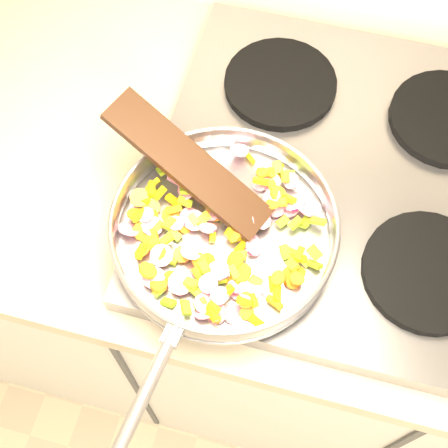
# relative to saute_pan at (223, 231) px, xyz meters

# --- Properties ---
(cooktop) EXTENTS (0.60, 0.60, 0.04)m
(cooktop) POSITION_rel_saute_pan_xyz_m (0.16, 0.17, -0.06)
(cooktop) COLOR #939399
(cooktop) RESTS_ON counter_top
(grate_fl) EXTENTS (0.19, 0.19, 0.02)m
(grate_fl) POSITION_rel_saute_pan_xyz_m (0.02, 0.03, -0.04)
(grate_fl) COLOR black
(grate_fl) RESTS_ON cooktop
(grate_fr) EXTENTS (0.19, 0.19, 0.02)m
(grate_fr) POSITION_rel_saute_pan_xyz_m (0.30, 0.03, -0.04)
(grate_fr) COLOR black
(grate_fr) RESTS_ON cooktop
(grate_bl) EXTENTS (0.19, 0.19, 0.02)m
(grate_bl) POSITION_rel_saute_pan_xyz_m (0.02, 0.31, -0.04)
(grate_bl) COLOR black
(grate_bl) RESTS_ON cooktop
(grate_br) EXTENTS (0.19, 0.19, 0.02)m
(grate_br) POSITION_rel_saute_pan_xyz_m (0.30, 0.31, -0.04)
(grate_br) COLOR black
(grate_br) RESTS_ON cooktop
(saute_pan) EXTENTS (0.36, 0.53, 0.05)m
(saute_pan) POSITION_rel_saute_pan_xyz_m (0.00, 0.00, 0.00)
(saute_pan) COLOR #9E9EA5
(saute_pan) RESTS_ON grate_fl
(vegetable_heap) EXTENTS (0.30, 0.30, 0.05)m
(vegetable_heap) POSITION_rel_saute_pan_xyz_m (-0.01, -0.00, -0.01)
(vegetable_heap) COLOR #88B01D
(vegetable_heap) RESTS_ON saute_pan
(wooden_spatula) EXTENTS (0.27, 0.16, 0.10)m
(wooden_spatula) POSITION_rel_saute_pan_xyz_m (-0.07, 0.07, 0.04)
(wooden_spatula) COLOR black
(wooden_spatula) RESTS_ON saute_pan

